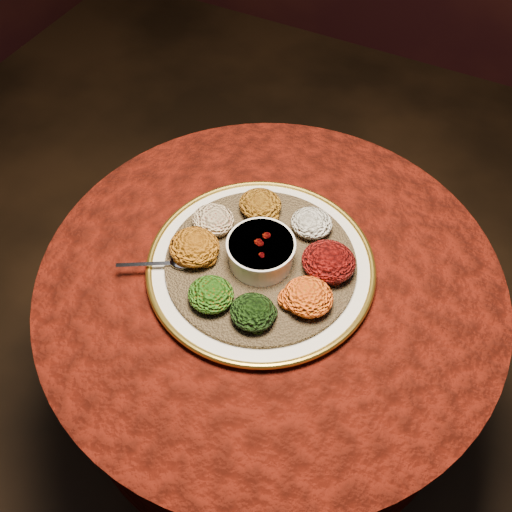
% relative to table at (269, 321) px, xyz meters
% --- Properties ---
extents(table, '(0.96, 0.96, 0.73)m').
position_rel_table_xyz_m(table, '(0.00, 0.00, 0.00)').
color(table, black).
rests_on(table, ground).
extents(platter, '(0.52, 0.52, 0.02)m').
position_rel_table_xyz_m(platter, '(-0.03, 0.01, 0.19)').
color(platter, silver).
rests_on(platter, table).
extents(injera, '(0.42, 0.42, 0.01)m').
position_rel_table_xyz_m(injera, '(-0.03, 0.01, 0.20)').
color(injera, brown).
rests_on(injera, platter).
extents(stew_bowl, '(0.14, 0.14, 0.06)m').
position_rel_table_xyz_m(stew_bowl, '(-0.03, 0.01, 0.24)').
color(stew_bowl, silver).
rests_on(stew_bowl, injera).
extents(spoon, '(0.13, 0.08, 0.01)m').
position_rel_table_xyz_m(spoon, '(-0.18, -0.08, 0.21)').
color(spoon, silver).
rests_on(spoon, injera).
extents(portion_ayib, '(0.09, 0.08, 0.04)m').
position_rel_table_xyz_m(portion_ayib, '(0.03, 0.13, 0.23)').
color(portion_ayib, white).
rests_on(portion_ayib, injera).
extents(portion_kitfo, '(0.11, 0.10, 0.05)m').
position_rel_table_xyz_m(portion_kitfo, '(0.10, 0.05, 0.23)').
color(portion_kitfo, black).
rests_on(portion_kitfo, injera).
extents(portion_tikil, '(0.10, 0.09, 0.05)m').
position_rel_table_xyz_m(portion_tikil, '(0.10, -0.04, 0.23)').
color(portion_tikil, '#A6720D').
rests_on(portion_tikil, injera).
extents(portion_gomen, '(0.09, 0.08, 0.04)m').
position_rel_table_xyz_m(portion_gomen, '(0.02, -0.12, 0.23)').
color(portion_gomen, black).
rests_on(portion_gomen, injera).
extents(portion_mixveg, '(0.09, 0.09, 0.04)m').
position_rel_table_xyz_m(portion_mixveg, '(-0.07, -0.12, 0.23)').
color(portion_mixveg, '#8C3409').
rests_on(portion_mixveg, injera).
extents(portion_kik, '(0.10, 0.10, 0.05)m').
position_rel_table_xyz_m(portion_kik, '(-0.15, -0.04, 0.23)').
color(portion_kik, '#A95C0E').
rests_on(portion_kik, injera).
extents(portion_timatim, '(0.09, 0.09, 0.04)m').
position_rel_table_xyz_m(portion_timatim, '(-0.16, 0.04, 0.23)').
color(portion_timatim, maroon).
rests_on(portion_timatim, injera).
extents(portion_shiro, '(0.09, 0.09, 0.04)m').
position_rel_table_xyz_m(portion_shiro, '(-0.09, 0.13, 0.23)').
color(portion_shiro, '#885510').
rests_on(portion_shiro, injera).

